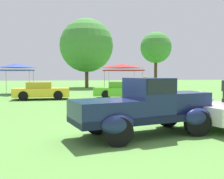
{
  "coord_description": "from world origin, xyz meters",
  "views": [
    {
      "loc": [
        -1.64,
        -7.42,
        1.84
      ],
      "look_at": [
        -0.2,
        1.6,
        1.26
      ],
      "focal_mm": 41.44,
      "sensor_mm": 36.0,
      "label": 1
    }
  ],
  "objects": [
    {
      "name": "show_car_yellow",
      "position": [
        -3.7,
        11.31,
        0.6
      ],
      "size": [
        3.87,
        1.84,
        1.22
      ],
      "color": "yellow",
      "rests_on": "ground_plane"
    },
    {
      "name": "show_car_lime",
      "position": [
        2.32,
        10.94,
        0.6
      ],
      "size": [
        4.88,
        2.96,
        1.22
      ],
      "color": "#60C62D",
      "rests_on": "ground_plane"
    },
    {
      "name": "treeline_center",
      "position": [
        10.53,
        28.59,
        5.52
      ],
      "size": [
        4.46,
        4.46,
        7.78
      ],
      "color": "#47331E",
      "rests_on": "ground_plane"
    },
    {
      "name": "spectator_between_cars",
      "position": [
        2.22,
        5.64,
        0.91
      ],
      "size": [
        0.46,
        0.36,
        1.69
      ],
      "color": "#9E998E",
      "rests_on": "ground_plane"
    },
    {
      "name": "canopy_tent_center_field",
      "position": [
        3.11,
        16.15,
        2.42
      ],
      "size": [
        3.32,
        3.32,
        2.71
      ],
      "color": "#B7B7BC",
      "rests_on": "ground_plane"
    },
    {
      "name": "feature_pickup_truck",
      "position": [
        0.55,
        -0.09,
        0.87
      ],
      "size": [
        4.57,
        2.67,
        1.7
      ],
      "color": "black",
      "rests_on": "ground_plane"
    },
    {
      "name": "treeline_mid_left",
      "position": [
        0.38,
        25.56,
        5.34
      ],
      "size": [
        6.73,
        6.73,
        8.71
      ],
      "color": "brown",
      "rests_on": "ground_plane"
    },
    {
      "name": "canopy_tent_left_field",
      "position": [
        -6.35,
        16.62,
        2.42
      ],
      "size": [
        2.73,
        2.73,
        2.71
      ],
      "color": "#B7B7BC",
      "rests_on": "ground_plane"
    },
    {
      "name": "ground_plane",
      "position": [
        0.0,
        0.0,
        0.0
      ],
      "size": [
        120.0,
        120.0,
        0.0
      ],
      "primitive_type": "plane",
      "color": "#568C3D"
    }
  ]
}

